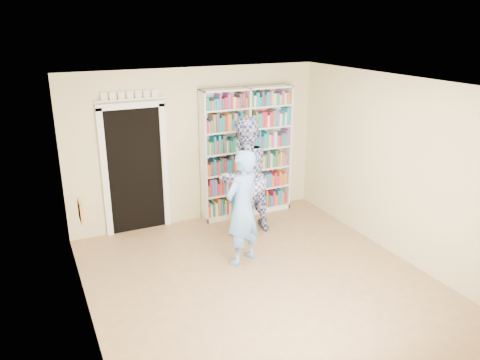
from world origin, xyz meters
name	(u,v)px	position (x,y,z in m)	size (l,w,h in m)	color
floor	(263,284)	(0.00, 0.00, 0.00)	(5.00, 5.00, 0.00)	#926847
ceiling	(266,85)	(0.00, 0.00, 2.70)	(5.00, 5.00, 0.00)	white
wall_back	(197,146)	(0.00, 2.50, 1.35)	(4.50, 4.50, 0.00)	beige
wall_left	(82,222)	(-2.25, 0.00, 1.35)	(5.00, 5.00, 0.00)	beige
wall_right	(399,169)	(2.25, 0.00, 1.35)	(5.00, 5.00, 0.00)	beige
bookshelf	(247,152)	(0.89, 2.34, 1.18)	(1.70, 0.32, 2.33)	white
doorway	(135,164)	(-1.10, 2.48, 1.18)	(1.10, 0.08, 2.43)	black
wall_art	(81,211)	(-2.23, 0.20, 1.40)	(0.03, 0.25, 0.25)	brown
man_blue	(242,208)	(0.02, 0.70, 0.86)	(0.63, 0.41, 1.72)	#6294DA
man_plaid	(244,177)	(0.48, 1.60, 0.99)	(0.96, 0.75, 1.98)	#2F3690
paper_sheet	(254,187)	(0.54, 1.35, 0.89)	(0.19, 0.01, 0.26)	white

